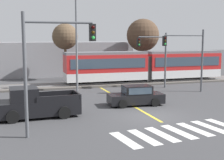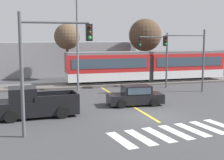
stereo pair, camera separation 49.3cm
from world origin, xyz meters
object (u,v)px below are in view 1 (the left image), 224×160
traffic_light_mid_right (189,51)px  bare_tree_west (65,37)px  light_rail_tram (145,65)px  pickup_truck (35,105)px  traffic_light_far_right (156,52)px  traffic_light_near_left (49,56)px  bare_tree_east (143,35)px  sedan_crossing (136,96)px  street_lamp_centre (78,37)px

traffic_light_mid_right → bare_tree_west: bare_tree_west is taller
light_rail_tram → pickup_truck: light_rail_tram is taller
traffic_light_mid_right → traffic_light_far_right: traffic_light_mid_right is taller
traffic_light_near_left → traffic_light_mid_right: bearing=34.3°
pickup_truck → bare_tree_east: 23.92m
pickup_truck → sedan_crossing: bearing=11.6°
light_rail_tram → traffic_light_near_left: size_ratio=2.89×
light_rail_tram → pickup_truck: 18.17m
bare_tree_west → traffic_light_mid_right: bearing=-51.4°
light_rail_tram → traffic_light_far_right: (-0.57, -3.85, 1.66)m
traffic_light_far_right → pickup_truck: bearing=-145.6°
sedan_crossing → street_lamp_centre: 9.33m
traffic_light_near_left → bare_tree_west: bearing=78.8°
traffic_light_mid_right → pickup_truck: bearing=-159.6°
bare_tree_east → traffic_light_mid_right: bearing=-93.2°
traffic_light_far_right → street_lamp_centre: 8.02m
sedan_crossing → traffic_light_mid_right: 8.41m
pickup_truck → bare_tree_east: bearing=49.9°
sedan_crossing → traffic_light_far_right: bearing=54.8°
light_rail_tram → bare_tree_east: 6.75m
sedan_crossing → traffic_light_mid_right: (6.80, 3.78, 3.18)m
pickup_truck → traffic_light_near_left: bearing=-82.7°
light_rail_tram → traffic_light_far_right: size_ratio=3.28×
pickup_truck → street_lamp_centre: 11.24m
traffic_light_far_right → traffic_light_near_left: bearing=-133.4°
traffic_light_far_right → traffic_light_near_left: (-12.06, -12.75, 0.47)m
bare_tree_west → street_lamp_centre: bearing=-90.4°
pickup_truck → traffic_light_mid_right: size_ratio=0.93×
sedan_crossing → traffic_light_mid_right: traffic_light_mid_right is taller
street_lamp_centre → bare_tree_west: bearing=89.6°
light_rail_tram → bare_tree_west: size_ratio=2.70×
sedan_crossing → traffic_light_far_right: traffic_light_far_right is taller
traffic_light_near_left → street_lamp_centre: (4.21, 13.34, 1.02)m
traffic_light_far_right → bare_tree_east: bare_tree_east is taller
street_lamp_centre → bare_tree_west: (0.05, 8.19, 0.04)m
light_rail_tram → bare_tree_east: size_ratio=2.43×
traffic_light_mid_right → bare_tree_east: size_ratio=0.77×
bare_tree_west → bare_tree_east: bearing=3.0°
street_lamp_centre → bare_tree_east: street_lamp_centre is taller
sedan_crossing → pickup_truck: bearing=-168.4°
sedan_crossing → street_lamp_centre: street_lamp_centre is taller
traffic_light_mid_right → bare_tree_west: size_ratio=0.86×
traffic_light_far_right → bare_tree_west: size_ratio=0.82×
traffic_light_far_right → street_lamp_centre: size_ratio=0.61×
sedan_crossing → bare_tree_west: (-2.83, 15.83, 4.54)m
sedan_crossing → street_lamp_centre: bearing=110.6°
traffic_light_far_right → bare_tree_west: (-7.81, 8.77, 1.53)m
sedan_crossing → bare_tree_east: 18.64m
sedan_crossing → bare_tree_east: (7.51, 16.38, 4.77)m
street_lamp_centre → bare_tree_west: street_lamp_centre is taller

